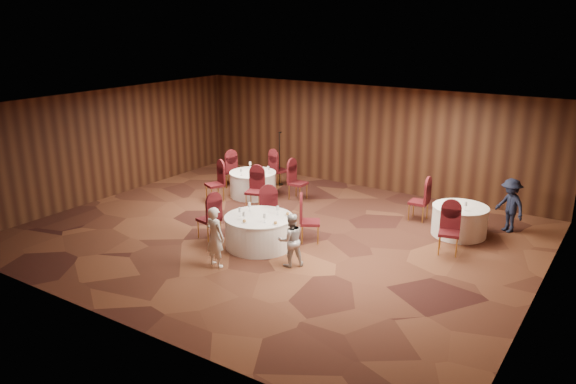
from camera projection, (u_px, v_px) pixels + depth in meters
The scene contains 15 objects.
ground at pixel (277, 235), 13.94m from camera, with size 12.00×12.00×0.00m, color black.
room_shell at pixel (276, 158), 13.36m from camera, with size 12.00×12.00×12.00m.
table_main at pixel (259, 231), 13.15m from camera, with size 1.62×1.62×0.74m.
table_left at pixel (253, 184), 16.90m from camera, with size 1.40×1.40×0.74m.
table_right at pixel (459, 220), 13.85m from camera, with size 1.36×1.36×0.74m.
chairs_main at pixel (263, 217), 13.75m from camera, with size 2.82×2.03×1.00m.
chairs_left at pixel (255, 180), 16.89m from camera, with size 3.21×3.04×1.00m.
chairs_right at pixel (433, 216), 13.78m from camera, with size 1.97×2.35×1.00m.
tabletop_main at pixel (261, 214), 12.87m from camera, with size 1.15×1.10×0.22m.
tabletop_left at pixel (253, 170), 16.75m from camera, with size 0.86×0.86×0.22m.
tabletop_right at pixel (466, 204), 13.42m from camera, with size 0.08×0.08×0.22m.
mic_stand at pixel (280, 169), 17.97m from camera, with size 0.24×0.24×1.73m.
woman_a at pixel (215, 237), 12.01m from camera, with size 0.49×0.32×1.35m, color white.
woman_b at pixel (291, 240), 12.05m from camera, with size 0.58×0.45×1.20m, color silver.
man_c at pixel (510, 205), 13.98m from camera, with size 0.89×0.51×1.38m, color black.
Camera 1 is at (7.35, -10.71, 5.16)m, focal length 35.00 mm.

